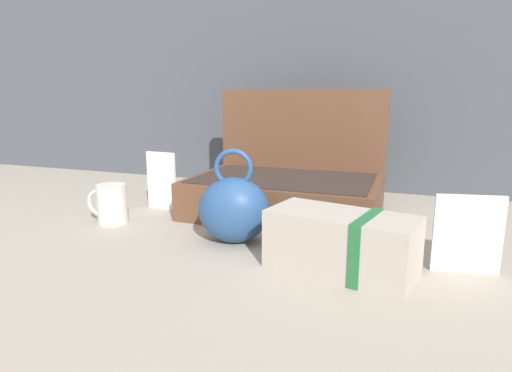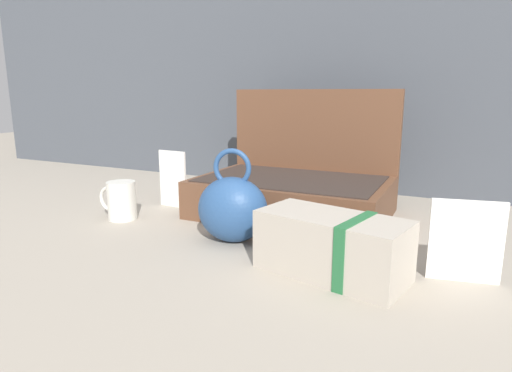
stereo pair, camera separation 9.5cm
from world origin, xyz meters
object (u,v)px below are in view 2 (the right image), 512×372
at_px(cream_toiletry_bag, 333,246).
at_px(info_card_left, 466,241).
at_px(open_suitcase, 296,186).
at_px(teal_pouch_handbag, 233,208).
at_px(poster_card_right, 173,179).
at_px(coffee_mug, 121,200).

distance_m(cream_toiletry_bag, info_card_left, 0.22).
distance_m(open_suitcase, teal_pouch_handbag, 0.28).
xyz_separation_m(open_suitcase, poster_card_right, (-0.34, -0.09, 0.01)).
xyz_separation_m(cream_toiletry_bag, info_card_left, (0.21, 0.07, 0.02)).
height_order(open_suitcase, cream_toiletry_bag, open_suitcase).
xyz_separation_m(cream_toiletry_bag, poster_card_right, (-0.54, 0.27, 0.03)).
xyz_separation_m(teal_pouch_handbag, coffee_mug, (-0.34, 0.03, -0.03)).
height_order(open_suitcase, teal_pouch_handbag, open_suitcase).
relative_size(cream_toiletry_bag, coffee_mug, 2.55).
bearing_deg(poster_card_right, cream_toiletry_bag, -21.51).
xyz_separation_m(teal_pouch_handbag, cream_toiletry_bag, (0.25, -0.08, -0.02)).
height_order(teal_pouch_handbag, poster_card_right, teal_pouch_handbag).
height_order(coffee_mug, info_card_left, info_card_left).
bearing_deg(coffee_mug, cream_toiletry_bag, -10.16).
relative_size(open_suitcase, teal_pouch_handbag, 2.39).
bearing_deg(poster_card_right, info_card_left, -9.88).
height_order(teal_pouch_handbag, coffee_mug, teal_pouch_handbag).
xyz_separation_m(open_suitcase, teal_pouch_handbag, (-0.04, -0.28, 0.00)).
height_order(cream_toiletry_bag, info_card_left, info_card_left).
bearing_deg(open_suitcase, coffee_mug, -146.38).
xyz_separation_m(open_suitcase, cream_toiletry_bag, (0.21, -0.36, -0.02)).
bearing_deg(open_suitcase, teal_pouch_handbag, -98.16).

